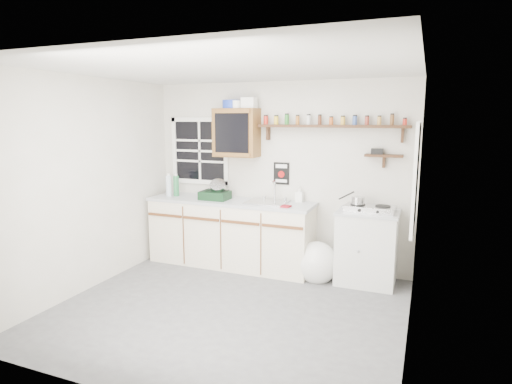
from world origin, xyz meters
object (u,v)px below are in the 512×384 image
(upper_cabinet, at_px, (236,133))
(dish_rack, at_px, (216,193))
(main_cabinet, at_px, (231,233))
(hotplate, at_px, (370,208))
(right_cabinet, at_px, (367,247))
(spice_shelf, at_px, (329,125))

(upper_cabinet, height_order, dish_rack, upper_cabinet)
(upper_cabinet, xyz_separation_m, dish_rack, (-0.23, -0.18, -0.81))
(dish_rack, bearing_deg, main_cabinet, 10.83)
(main_cabinet, relative_size, hotplate, 3.81)
(right_cabinet, relative_size, upper_cabinet, 1.40)
(main_cabinet, distance_m, upper_cabinet, 1.37)
(main_cabinet, bearing_deg, upper_cabinet, 76.32)
(spice_shelf, bearing_deg, main_cabinet, -170.62)
(dish_rack, bearing_deg, upper_cabinet, 37.80)
(main_cabinet, relative_size, right_cabinet, 2.54)
(upper_cabinet, height_order, hotplate, upper_cabinet)
(right_cabinet, height_order, dish_rack, dish_rack)
(main_cabinet, xyz_separation_m, hotplate, (1.86, 0.01, 0.49))
(main_cabinet, xyz_separation_m, dish_rack, (-0.20, -0.04, 0.55))
(main_cabinet, height_order, dish_rack, dish_rack)
(hotplate, bearing_deg, right_cabinet, 141.67)
(upper_cabinet, xyz_separation_m, hotplate, (1.82, -0.14, -0.88))
(dish_rack, xyz_separation_m, hotplate, (2.05, 0.04, -0.06))
(spice_shelf, distance_m, dish_rack, 1.77)
(right_cabinet, bearing_deg, upper_cabinet, 176.24)
(main_cabinet, distance_m, hotplate, 1.92)
(hotplate, bearing_deg, upper_cabinet, 179.10)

